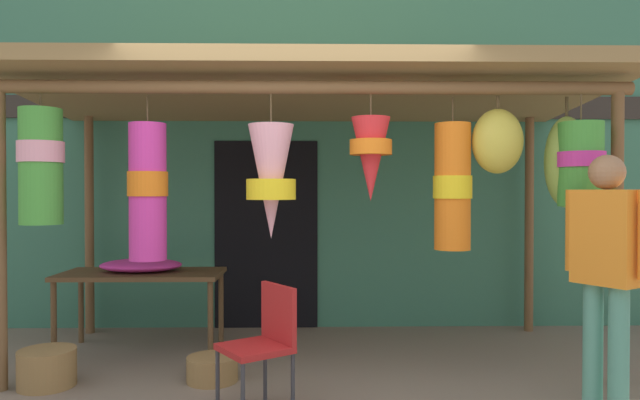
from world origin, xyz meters
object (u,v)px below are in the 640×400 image
(wicker_basket_by_table, at_px, (47,368))
(wicker_basket_spare, at_px, (212,369))
(folding_chair, at_px, (265,337))
(vendor_in_orange, at_px, (606,259))
(flower_heap_on_table, at_px, (142,265))
(display_table, at_px, (142,280))

(wicker_basket_by_table, xyz_separation_m, wicker_basket_spare, (1.22, 0.10, -0.04))
(wicker_basket_by_table, bearing_deg, wicker_basket_spare, 4.56)
(folding_chair, bearing_deg, vendor_in_orange, 0.12)
(flower_heap_on_table, height_order, vendor_in_orange, vendor_in_orange)
(folding_chair, distance_m, wicker_basket_by_table, 1.80)
(wicker_basket_spare, bearing_deg, folding_chair, -54.67)
(vendor_in_orange, bearing_deg, folding_chair, -179.88)
(display_table, distance_m, vendor_in_orange, 3.83)
(folding_chair, bearing_deg, wicker_basket_by_table, 161.99)
(flower_heap_on_table, relative_size, wicker_basket_spare, 1.90)
(display_table, bearing_deg, flower_heap_on_table, 96.98)
(flower_heap_on_table, distance_m, folding_chair, 1.99)
(display_table, distance_m, wicker_basket_spare, 1.29)
(wicker_basket_by_table, bearing_deg, folding_chair, -18.01)
(flower_heap_on_table, xyz_separation_m, wicker_basket_by_table, (-0.43, -0.98, -0.64))
(display_table, height_order, wicker_basket_spare, display_table)
(vendor_in_orange, bearing_deg, wicker_basket_by_table, 172.21)
(folding_chair, height_order, vendor_in_orange, vendor_in_orange)
(flower_heap_on_table, distance_m, wicker_basket_spare, 1.37)
(folding_chair, relative_size, wicker_basket_by_table, 2.01)
(display_table, bearing_deg, folding_chair, -50.46)
(display_table, relative_size, folding_chair, 1.73)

